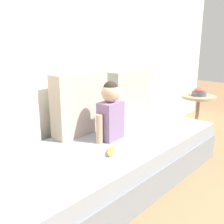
# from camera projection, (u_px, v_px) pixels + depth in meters

# --- Properties ---
(ground_plane) EXTENTS (12.00, 12.00, 0.00)m
(ground_plane) POSITION_uv_depth(u_px,v_px,m) (109.00, 183.00, 2.24)
(ground_plane) COLOR #93704C
(back_wall) EXTENTS (5.43, 0.10, 2.32)m
(back_wall) POSITION_uv_depth(u_px,v_px,m) (61.00, 42.00, 2.30)
(back_wall) COLOR silver
(back_wall) RESTS_ON ground
(couch) EXTENTS (2.23, 0.89, 0.37)m
(couch) POSITION_uv_depth(u_px,v_px,m) (109.00, 163.00, 2.19)
(couch) COLOR gray
(couch) RESTS_ON ground
(throw_pillow_left) EXTENTS (0.47, 0.16, 0.54)m
(throw_pillow_left) POSITION_uv_depth(u_px,v_px,m) (3.00, 121.00, 1.80)
(throw_pillow_left) COLOR beige
(throw_pillow_left) RESTS_ON couch
(throw_pillow_center) EXTENTS (0.53, 0.16, 0.54)m
(throw_pillow_center) POSITION_uv_depth(u_px,v_px,m) (80.00, 103.00, 2.29)
(throw_pillow_center) COLOR #C1B29E
(throw_pillow_center) RESTS_ON couch
(throw_pillow_right) EXTENTS (0.55, 0.16, 0.50)m
(throw_pillow_right) POSITION_uv_depth(u_px,v_px,m) (129.00, 94.00, 2.79)
(throw_pillow_right) COLOR #99A393
(throw_pillow_right) RESTS_ON couch
(toddler) EXTENTS (0.32, 0.15, 0.49)m
(toddler) POSITION_uv_depth(u_px,v_px,m) (111.00, 111.00, 2.16)
(toddler) COLOR gray
(toddler) RESTS_ON couch
(banana) EXTENTS (0.17, 0.13, 0.04)m
(banana) POSITION_uv_depth(u_px,v_px,m) (111.00, 151.00, 1.93)
(banana) COLOR yellow
(banana) RESTS_ON couch
(side_table) EXTENTS (0.40, 0.40, 0.54)m
(side_table) POSITION_uv_depth(u_px,v_px,m) (198.00, 106.00, 3.13)
(side_table) COLOR tan
(side_table) RESTS_ON ground
(fruit_bowl) EXTENTS (0.17, 0.17, 0.10)m
(fruit_bowl) POSITION_uv_depth(u_px,v_px,m) (199.00, 92.00, 3.08)
(fruit_bowl) COLOR #4C5666
(fruit_bowl) RESTS_ON side_table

